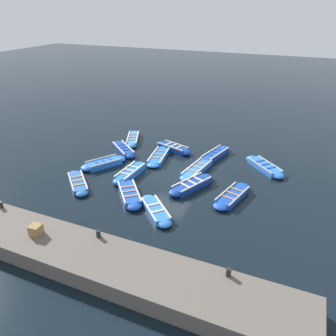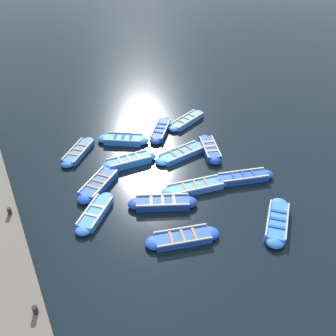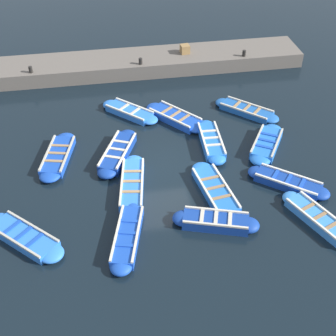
% 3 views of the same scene
% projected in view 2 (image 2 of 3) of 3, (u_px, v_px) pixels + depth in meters
% --- Properties ---
extents(ground_plane, '(120.00, 120.00, 0.00)m').
position_uv_depth(ground_plane, '(164.00, 180.00, 22.06)').
color(ground_plane, black).
extents(boat_stern_in, '(3.29, 2.53, 0.43)m').
position_uv_depth(boat_stern_in, '(123.00, 140.00, 25.18)').
color(boat_stern_in, blue).
rests_on(boat_stern_in, ground).
extents(boat_bow_out, '(3.15, 3.22, 0.40)m').
position_uv_depth(boat_bow_out, '(277.00, 222.00, 19.10)').
color(boat_bow_out, blue).
rests_on(boat_bow_out, ground).
extents(boat_tucked, '(3.61, 2.19, 0.45)m').
position_uv_depth(boat_tucked, '(163.00, 203.00, 20.18)').
color(boat_tucked, navy).
rests_on(boat_tucked, ground).
extents(boat_drifting, '(3.85, 1.44, 0.37)m').
position_uv_depth(boat_drifting, '(182.00, 153.00, 23.96)').
color(boat_drifting, blue).
rests_on(boat_drifting, ground).
extents(boat_outer_left, '(2.77, 3.14, 0.41)m').
position_uv_depth(boat_outer_left, '(161.00, 130.00, 26.15)').
color(boat_outer_left, navy).
rests_on(boat_outer_left, ground).
extents(boat_alongside, '(3.30, 2.95, 0.43)m').
position_uv_depth(boat_alongside, '(99.00, 184.00, 21.48)').
color(boat_alongside, '#1947B7').
rests_on(boat_alongside, ground).
extents(boat_broadside, '(3.90, 1.39, 0.40)m').
position_uv_depth(boat_broadside, '(195.00, 187.00, 21.28)').
color(boat_broadside, blue).
rests_on(boat_broadside, ground).
extents(boat_centre, '(2.98, 3.04, 0.36)m').
position_uv_depth(boat_centre, '(78.00, 152.00, 24.10)').
color(boat_centre, '#1E59AD').
rests_on(boat_centre, ground).
extents(boat_mid_row, '(3.65, 1.71, 0.39)m').
position_uv_depth(boat_mid_row, '(183.00, 238.00, 18.24)').
color(boat_mid_row, '#1947B7').
rests_on(boat_mid_row, ground).
extents(boat_outer_right, '(2.88, 2.91, 0.38)m').
position_uv_depth(boat_outer_right, '(95.00, 213.00, 19.63)').
color(boat_outer_right, blue).
rests_on(boat_outer_right, ground).
extents(boat_near_quay, '(3.56, 2.11, 0.39)m').
position_uv_depth(boat_near_quay, '(187.00, 121.00, 27.22)').
color(boat_near_quay, '#3884E0').
rests_on(boat_near_quay, ground).
extents(boat_end_of_row, '(3.42, 0.98, 0.47)m').
position_uv_depth(boat_end_of_row, '(129.00, 161.00, 23.20)').
color(boat_end_of_row, blue).
rests_on(boat_end_of_row, ground).
extents(boat_far_corner, '(3.62, 1.63, 0.42)m').
position_uv_depth(boat_far_corner, '(243.00, 177.00, 21.95)').
color(boat_far_corner, '#1947B7').
rests_on(boat_far_corner, ground).
extents(boat_inner_gap, '(1.73, 3.31, 0.47)m').
position_uv_depth(boat_inner_gap, '(210.00, 149.00, 24.25)').
color(boat_inner_gap, navy).
rests_on(boat_inner_gap, ground).
extents(bollard_mid_north, '(0.20, 0.20, 0.35)m').
position_uv_depth(bollard_mid_north, '(9.00, 211.00, 18.51)').
color(bollard_mid_north, black).
rests_on(bollard_mid_north, quay_wall).
extents(bollard_mid_south, '(0.20, 0.20, 0.35)m').
position_uv_depth(bollard_mid_south, '(35.00, 310.00, 14.24)').
color(bollard_mid_south, black).
rests_on(bollard_mid_south, quay_wall).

